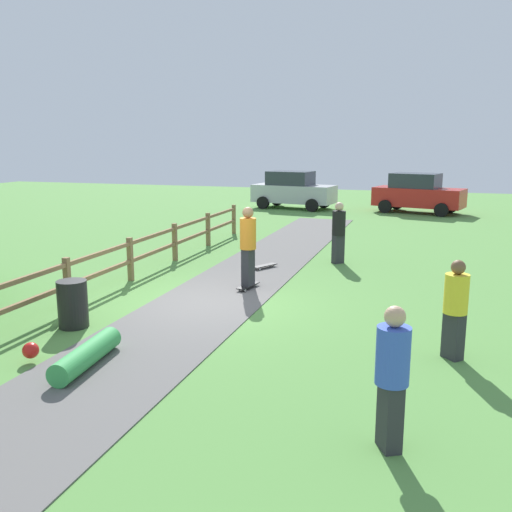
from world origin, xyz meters
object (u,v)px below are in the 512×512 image
bystander_black (339,230)px  parked_car_silver (293,190)px  bystander_blue (392,372)px  parked_car_red (418,193)px  skater_riding (248,243)px  trash_bin (73,304)px  skater_fallen (82,355)px  bystander_yellow (456,305)px  skateboard_loose (265,266)px

bystander_black → parked_car_silver: bearing=109.3°
bystander_blue → parked_car_silver: 23.54m
bystander_blue → parked_car_red: (-0.44, 22.58, 0.02)m
bystander_black → skater_riding: bearing=-113.5°
parked_car_silver → trash_bin: bearing=-88.2°
skater_fallen → bystander_yellow: 5.93m
parked_car_red → bystander_black: bearing=-97.9°
bystander_yellow → bystander_black: (-2.97, 6.70, 0.08)m
bystander_yellow → parked_car_silver: 20.82m
skater_riding → skateboard_loose: 2.47m
skateboard_loose → parked_car_red: parked_car_red is taller
skater_riding → bystander_black: bearing=66.5°
parked_car_red → bystander_yellow: bearing=-86.5°
skater_fallen → bystander_blue: 4.91m
bystander_yellow → parked_car_red: size_ratio=0.36×
parked_car_silver → skateboard_loose: bearing=-79.2°
trash_bin → bystander_black: bystander_black is taller
skater_fallen → bystander_blue: size_ratio=1.01×
skater_fallen → skater_riding: bearing=79.4°
skater_fallen → parked_car_silver: 21.66m
skater_fallen → bystander_blue: bystander_blue is taller
bystander_black → parked_car_silver: size_ratio=0.40×
skater_riding → parked_car_silver: bearing=100.2°
skateboard_loose → parked_car_red: (3.57, 14.08, 0.87)m
skater_fallen → skateboard_loose: skater_fallen is taller
skateboard_loose → bystander_blue: (4.00, -8.50, 0.85)m
trash_bin → parked_car_red: (5.60, 19.93, 0.51)m
bystander_yellow → skater_fallen: bearing=-159.1°
skater_fallen → parked_car_red: size_ratio=0.38×
parked_car_silver → skater_fallen: bearing=-84.9°
skater_riding → bystander_yellow: bearing=-34.8°
skater_fallen → parked_car_silver: (-1.94, 21.56, 0.76)m
parked_car_silver → parked_car_red: size_ratio=0.98×
skater_fallen → parked_car_red: 22.00m
bystander_yellow → bystander_black: size_ratio=0.93×
skater_riding → skateboard_loose: bearing=96.3°
trash_bin → skateboard_loose: size_ratio=1.12×
bystander_blue → skater_fallen: bearing=167.9°
bystander_yellow → parked_car_red: parked_car_red is taller
bystander_yellow → parked_car_red: 19.49m
trash_bin → bystander_yellow: size_ratio=0.55×
skater_fallen → bystander_black: bystander_black is taller
bystander_yellow → bystander_blue: (-0.76, -3.12, 0.04)m
skater_riding → parked_car_silver: (-2.92, 16.31, -0.16)m
trash_bin → skater_fallen: trash_bin is taller
skateboard_loose → parked_car_silver: (-2.68, 14.08, 0.87)m
bystander_black → parked_car_silver: (-4.47, 12.75, -0.01)m
parked_car_silver → bystander_yellow: bearing=-69.1°
trash_bin → skater_riding: bearing=57.8°
trash_bin → skater_riding: skater_riding is taller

